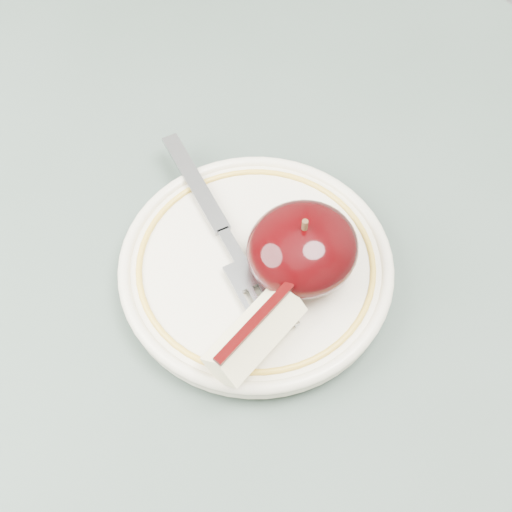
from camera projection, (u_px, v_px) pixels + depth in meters
table at (205, 459)px, 0.52m from camera, size 0.90×0.90×0.75m
plate at (256, 267)px, 0.49m from camera, size 0.19×0.19×0.02m
apple_half at (302, 249)px, 0.47m from camera, size 0.08×0.07×0.05m
apple_wedge at (255, 333)px, 0.44m from camera, size 0.07×0.05×0.03m
fork at (224, 232)px, 0.50m from camera, size 0.04×0.19×0.00m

